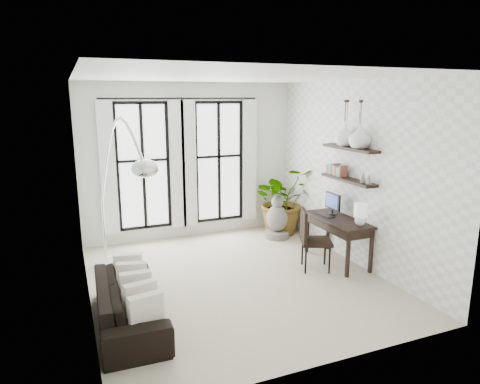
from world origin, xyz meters
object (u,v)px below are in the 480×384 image
desk (339,223)px  desk_chair (311,236)px  plant (283,200)px  arc_lamp (119,157)px  sofa (129,302)px  buddha (277,220)px

desk → desk_chair: (-0.60, -0.05, -0.15)m
plant → arc_lamp: 4.12m
sofa → plant: 4.56m
sofa → desk: size_ratio=1.46×
sofa → arc_lamp: arc_lamp is taller
plant → desk_chair: plant is taller
desk_chair → desk: bearing=26.7°
desk_chair → sofa: bearing=-145.5°
arc_lamp → desk: bearing=-5.8°
sofa → desk_chair: bearing=-75.7°
desk_chair → arc_lamp: size_ratio=0.40×
sofa → plant: plant is taller
sofa → arc_lamp: bearing=-3.1°
desk → arc_lamp: bearing=174.2°
desk_chair → buddha: 1.74m
desk → desk_chair: desk is taller
desk → desk_chair: size_ratio=1.31×
sofa → desk: bearing=-76.9°
buddha → desk: bearing=-77.6°
sofa → desk: (3.74, 0.72, 0.46)m
plant → sofa: bearing=-143.8°
arc_lamp → plant: bearing=24.0°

